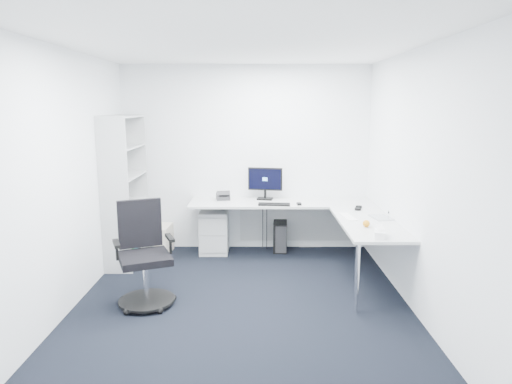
{
  "coord_description": "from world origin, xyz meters",
  "views": [
    {
      "loc": [
        0.16,
        -4.58,
        2.12
      ],
      "look_at": [
        0.15,
        1.05,
        1.05
      ],
      "focal_mm": 32.0,
      "sensor_mm": 36.0,
      "label": 1
    }
  ],
  "objects_px": {
    "l_desk": "(285,235)",
    "laptop": "(381,210)",
    "bookshelf": "(125,190)",
    "monitor": "(265,183)",
    "task_chair": "(145,255)"
  },
  "relations": [
    {
      "from": "l_desk",
      "to": "task_chair",
      "type": "xyz_separation_m",
      "value": [
        -1.58,
        -1.36,
        0.17
      ]
    },
    {
      "from": "laptop",
      "to": "task_chair",
      "type": "bearing_deg",
      "value": -175.4
    },
    {
      "from": "monitor",
      "to": "bookshelf",
      "type": "bearing_deg",
      "value": -156.12
    },
    {
      "from": "monitor",
      "to": "laptop",
      "type": "distance_m",
      "value": 1.79
    },
    {
      "from": "monitor",
      "to": "laptop",
      "type": "xyz_separation_m",
      "value": [
        1.39,
        -1.12,
        -0.13
      ]
    },
    {
      "from": "task_chair",
      "to": "monitor",
      "type": "distance_m",
      "value": 2.32
    },
    {
      "from": "bookshelf",
      "to": "monitor",
      "type": "height_order",
      "value": "bookshelf"
    },
    {
      "from": "l_desk",
      "to": "laptop",
      "type": "height_order",
      "value": "laptop"
    },
    {
      "from": "l_desk",
      "to": "bookshelf",
      "type": "bearing_deg",
      "value": 178.68
    },
    {
      "from": "bookshelf",
      "to": "laptop",
      "type": "height_order",
      "value": "bookshelf"
    },
    {
      "from": "l_desk",
      "to": "laptop",
      "type": "xyz_separation_m",
      "value": [
        1.12,
        -0.62,
        0.5
      ]
    },
    {
      "from": "l_desk",
      "to": "laptop",
      "type": "bearing_deg",
      "value": -29.13
    },
    {
      "from": "l_desk",
      "to": "laptop",
      "type": "relative_size",
      "value": 8.84
    },
    {
      "from": "bookshelf",
      "to": "task_chair",
      "type": "height_order",
      "value": "bookshelf"
    },
    {
      "from": "task_chair",
      "to": "monitor",
      "type": "xyz_separation_m",
      "value": [
        1.31,
        1.86,
        0.46
      ]
    }
  ]
}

